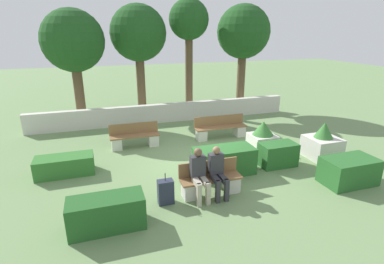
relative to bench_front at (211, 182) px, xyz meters
The scene contains 19 objects.
ground_plane 2.07m from the bench_front, 78.38° to the left, with size 60.00×60.00×0.00m, color #6B8956.
perimeter_wall 6.87m from the bench_front, 86.57° to the left, with size 12.27×0.30×0.87m.
bench_front is the anchor object (origin of this frame).
bench_left_side 4.28m from the bench_front, 109.91° to the left, with size 1.82×0.49×0.88m.
bench_right_side 4.46m from the bench_front, 63.49° to the left, with size 2.14×0.49×0.88m.
person_seated_man 0.45m from the bench_front, 47.51° to the right, with size 0.38×0.64×1.34m.
person_seated_woman 0.58m from the bench_front, 159.98° to the right, with size 0.38×0.64×1.36m.
hedge_block_near_left 2.79m from the bench_front, 165.84° to the right, with size 1.64×0.68×0.75m.
hedge_block_near_right 4.48m from the bench_front, 147.53° to the left, with size 1.68×0.72×0.58m.
hedge_block_mid_left 2.87m from the bench_front, 20.08° to the left, with size 1.17×0.66×0.75m.
hedge_block_mid_right 4.00m from the bench_front, ahead, with size 1.50×0.89×0.76m.
hedge_block_far_left 1.30m from the bench_front, 50.50° to the left, with size 1.82×0.84×0.81m.
planter_corner_left 3.63m from the bench_front, 37.88° to the left, with size 0.87×0.87×1.11m.
planter_corner_right 4.64m from the bench_front, 13.57° to the left, with size 1.03×1.03×1.26m.
suitcase 1.25m from the bench_front, behind, with size 0.39×0.25×0.84m.
tree_leftmost 9.05m from the bench_front, 113.78° to the left, with size 2.67×2.67×5.07m.
tree_center_left 9.06m from the bench_front, 93.44° to the left, with size 2.64×2.64×5.35m.
tree_center_right 9.39m from the bench_front, 76.46° to the left, with size 1.95×1.95×5.63m.
tree_rightmost 9.88m from the bench_front, 58.70° to the left, with size 2.70×2.70×5.43m.
Camera 1 is at (-3.07, -8.59, 4.17)m, focal length 28.00 mm.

